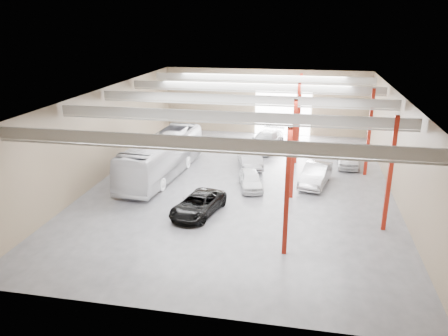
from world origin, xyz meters
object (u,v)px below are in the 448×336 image
(coach_bus, at_px, (162,156))
(black_sedan, at_px, (198,204))
(car_right_near, at_px, (316,174))
(car_right_far, at_px, (348,157))
(car_row_a, at_px, (251,180))
(car_row_c, at_px, (266,141))
(car_row_b, at_px, (250,156))

(coach_bus, relative_size, black_sedan, 2.45)
(car_right_near, relative_size, car_right_far, 1.10)
(car_right_far, bearing_deg, car_row_a, -135.24)
(coach_bus, height_order, car_right_far, coach_bus)
(coach_bus, height_order, car_row_c, coach_bus)
(car_row_b, relative_size, car_right_far, 1.15)
(car_row_b, bearing_deg, car_right_far, -3.46)
(car_row_a, distance_m, car_row_c, 10.50)
(coach_bus, xyz_separation_m, car_row_c, (7.42, 9.09, -0.80))
(black_sedan, xyz_separation_m, car_right_far, (10.30, 12.12, 0.08))
(coach_bus, distance_m, car_row_b, 7.66)
(car_right_far, bearing_deg, black_sedan, -128.02)
(car_row_a, height_order, car_right_near, car_right_near)
(coach_bus, height_order, black_sedan, coach_bus)
(car_row_a, bearing_deg, car_right_far, 27.87)
(car_row_c, height_order, car_right_far, car_row_c)
(black_sedan, bearing_deg, coach_bus, 137.73)
(car_row_b, height_order, car_row_c, car_row_c)
(car_row_a, bearing_deg, car_row_c, 75.01)
(black_sedan, distance_m, car_right_near, 10.20)
(car_row_a, xyz_separation_m, car_right_near, (4.77, 1.72, 0.14))
(car_row_c, xyz_separation_m, car_right_near, (4.69, -8.78, -0.05))
(car_row_b, xyz_separation_m, car_row_c, (0.87, 5.20, 0.01))
(car_right_far, bearing_deg, car_row_c, 156.78)
(car_row_b, distance_m, car_right_near, 6.61)
(car_right_near, bearing_deg, car_row_a, -147.69)
(coach_bus, relative_size, car_row_a, 3.05)
(car_row_a, relative_size, car_right_near, 0.80)
(car_row_b, bearing_deg, car_right_near, -47.21)
(car_row_c, bearing_deg, car_row_a, -78.18)
(black_sedan, xyz_separation_m, car_row_c, (2.81, 15.70, 0.18))
(coach_bus, xyz_separation_m, car_row_a, (7.34, -1.41, -1.00))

